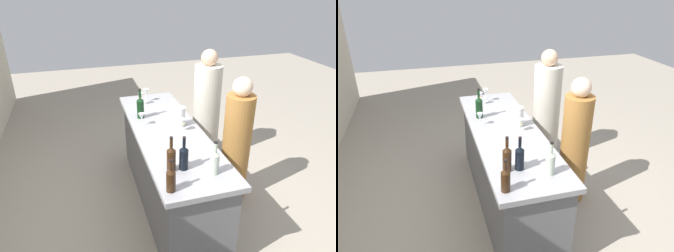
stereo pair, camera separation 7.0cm
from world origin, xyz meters
The scene contains 14 objects.
ground_plane centered at (0.00, 0.00, 0.00)m, with size 12.00×12.00×0.00m, color #9E9384.
bar_counter centered at (0.00, 0.00, 0.46)m, with size 2.18×0.68×0.91m.
wine_bottle_leftmost_amber_brown centered at (-0.95, 0.26, 1.02)m, with size 0.07×0.07×0.27m.
wine_bottle_second_left_clear_pale centered at (-0.83, -0.14, 1.02)m, with size 0.08×0.08×0.29m.
wine_bottle_center_near_black centered at (-0.71, 0.07, 1.03)m, with size 0.08×0.08×0.30m.
wine_bottle_second_right_amber_brown centered at (-0.70, 0.18, 1.03)m, with size 0.07×0.07×0.31m.
wine_bottle_rightmost_dark_green centered at (0.39, 0.20, 1.04)m, with size 0.08×0.08×0.34m.
wine_glass_near_left centered at (-0.05, -0.14, 1.01)m, with size 0.07×0.07×0.14m.
wine_glass_near_center centered at (0.85, 0.04, 1.03)m, with size 0.07×0.07×0.17m.
wine_glass_near_right centered at (0.77, 0.12, 1.01)m, with size 0.07×0.07×0.15m.
wine_glass_far_left centered at (0.19, 0.23, 1.01)m, with size 0.07×0.07×0.14m.
water_pitcher centered at (0.07, -0.15, 1.02)m, with size 0.11×0.11×0.21m.
person_left_guest centered at (-0.11, -0.75, 0.68)m, with size 0.40×0.40×1.45m.
person_center_guest centered at (0.80, -0.78, 0.71)m, with size 0.44×0.44×1.53m.
Camera 2 is at (-2.74, 0.74, 2.37)m, focal length 32.94 mm.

